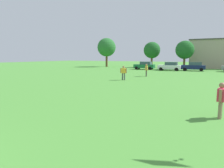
{
  "coord_description": "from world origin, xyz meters",
  "views": [
    {
      "loc": [
        6.58,
        -0.6,
        2.74
      ],
      "look_at": [
        2.32,
        8.16,
        1.4
      ],
      "focal_mm": 32.04,
      "sensor_mm": 36.0,
      "label": 1
    }
  ],
  "objects_px": {
    "adult_bystander": "(221,97)",
    "tree_far_right": "(185,50)",
    "bystander_near_trees": "(146,69)",
    "parked_car_white_1": "(170,66)",
    "tree_far_left": "(107,47)",
    "parked_car_navy_2": "(194,66)",
    "parked_car_green_0": "(145,65)",
    "bystander_midfield": "(124,72)",
    "tree_center": "(152,50)"
  },
  "relations": [
    {
      "from": "bystander_midfield",
      "to": "tree_center",
      "type": "distance_m",
      "value": 28.84
    },
    {
      "from": "bystander_midfield",
      "to": "parked_car_white_1",
      "type": "distance_m",
      "value": 18.92
    },
    {
      "from": "bystander_near_trees",
      "to": "tree_far_left",
      "type": "distance_m",
      "value": 27.77
    },
    {
      "from": "tree_far_right",
      "to": "bystander_midfield",
      "type": "bearing_deg",
      "value": -99.12
    },
    {
      "from": "parked_car_green_0",
      "to": "bystander_midfield",
      "type": "bearing_deg",
      "value": 99.77
    },
    {
      "from": "parked_car_white_1",
      "to": "parked_car_navy_2",
      "type": "height_order",
      "value": "same"
    },
    {
      "from": "parked_car_navy_2",
      "to": "tree_far_right",
      "type": "height_order",
      "value": "tree_far_right"
    },
    {
      "from": "tree_center",
      "to": "adult_bystander",
      "type": "bearing_deg",
      "value": -71.11
    },
    {
      "from": "bystander_midfield",
      "to": "tree_far_right",
      "type": "bearing_deg",
      "value": 75.31
    },
    {
      "from": "parked_car_white_1",
      "to": "tree_far_left",
      "type": "bearing_deg",
      "value": -23.6
    },
    {
      "from": "bystander_midfield",
      "to": "parked_car_green_0",
      "type": "relative_size",
      "value": 0.39
    },
    {
      "from": "tree_far_right",
      "to": "adult_bystander",
      "type": "bearing_deg",
      "value": -81.38
    },
    {
      "from": "bystander_near_trees",
      "to": "bystander_midfield",
      "type": "distance_m",
      "value": 5.52
    },
    {
      "from": "adult_bystander",
      "to": "parked_car_navy_2",
      "type": "xyz_separation_m",
      "value": [
        -3.21,
        31.7,
        -0.1
      ]
    },
    {
      "from": "parked_car_navy_2",
      "to": "adult_bystander",
      "type": "bearing_deg",
      "value": 95.78
    },
    {
      "from": "adult_bystander",
      "to": "parked_car_white_1",
      "type": "xyz_separation_m",
      "value": [
        -7.54,
        30.5,
        -0.1
      ]
    },
    {
      "from": "tree_far_left",
      "to": "tree_far_right",
      "type": "distance_m",
      "value": 20.22
    },
    {
      "from": "parked_car_green_0",
      "to": "parked_car_navy_2",
      "type": "xyz_separation_m",
      "value": [
        9.77,
        0.06,
        0.0
      ]
    },
    {
      "from": "tree_far_right",
      "to": "parked_car_white_1",
      "type": "bearing_deg",
      "value": -108.07
    },
    {
      "from": "parked_car_white_1",
      "to": "tree_center",
      "type": "xyz_separation_m",
      "value": [
        -6.16,
        9.54,
        3.45
      ]
    },
    {
      "from": "bystander_midfield",
      "to": "parked_car_navy_2",
      "type": "xyz_separation_m",
      "value": [
        6.33,
        20.01,
        -0.13
      ]
    },
    {
      "from": "tree_far_right",
      "to": "tree_far_left",
      "type": "bearing_deg",
      "value": 174.85
    },
    {
      "from": "adult_bystander",
      "to": "tree_far_right",
      "type": "relative_size",
      "value": 0.26
    },
    {
      "from": "tree_far_left",
      "to": "tree_center",
      "type": "bearing_deg",
      "value": 7.72
    },
    {
      "from": "parked_car_navy_2",
      "to": "tree_center",
      "type": "relative_size",
      "value": 0.67
    },
    {
      "from": "bystander_near_trees",
      "to": "parked_car_green_0",
      "type": "bearing_deg",
      "value": -174.56
    },
    {
      "from": "parked_car_navy_2",
      "to": "tree_far_right",
      "type": "distance_m",
      "value": 6.36
    },
    {
      "from": "bystander_midfield",
      "to": "tree_far_left",
      "type": "relative_size",
      "value": 0.22
    },
    {
      "from": "parked_car_white_1",
      "to": "tree_center",
      "type": "relative_size",
      "value": 0.67
    },
    {
      "from": "adult_bystander",
      "to": "tree_far_left",
      "type": "relative_size",
      "value": 0.21
    },
    {
      "from": "parked_car_white_1",
      "to": "tree_far_left",
      "type": "height_order",
      "value": "tree_far_left"
    },
    {
      "from": "adult_bystander",
      "to": "bystander_near_trees",
      "type": "distance_m",
      "value": 19.02
    },
    {
      "from": "bystander_near_trees",
      "to": "tree_far_right",
      "type": "height_order",
      "value": "tree_far_right"
    },
    {
      "from": "parked_car_green_0",
      "to": "tree_far_right",
      "type": "xyz_separation_m",
      "value": [
        7.43,
        4.96,
        3.31
      ]
    },
    {
      "from": "adult_bystander",
      "to": "bystander_midfield",
      "type": "height_order",
      "value": "bystander_midfield"
    },
    {
      "from": "parked_car_green_0",
      "to": "parked_car_white_1",
      "type": "height_order",
      "value": "same"
    },
    {
      "from": "bystander_near_trees",
      "to": "parked_car_white_1",
      "type": "distance_m",
      "value": 13.44
    },
    {
      "from": "tree_far_right",
      "to": "parked_car_navy_2",
      "type": "bearing_deg",
      "value": -64.52
    },
    {
      "from": "parked_car_green_0",
      "to": "tree_far_left",
      "type": "xyz_separation_m",
      "value": [
        -12.68,
        6.77,
        4.31
      ]
    },
    {
      "from": "bystander_midfield",
      "to": "parked_car_white_1",
      "type": "relative_size",
      "value": 0.39
    },
    {
      "from": "parked_car_white_1",
      "to": "parked_car_navy_2",
      "type": "distance_m",
      "value": 4.49
    },
    {
      "from": "tree_far_left",
      "to": "parked_car_navy_2",
      "type": "bearing_deg",
      "value": -16.65
    },
    {
      "from": "bystander_midfield",
      "to": "tree_center",
      "type": "height_order",
      "value": "tree_center"
    },
    {
      "from": "tree_center",
      "to": "bystander_midfield",
      "type": "bearing_deg",
      "value": -81.66
    },
    {
      "from": "parked_car_green_0",
      "to": "parked_car_white_1",
      "type": "bearing_deg",
      "value": 168.16
    },
    {
      "from": "parked_car_white_1",
      "to": "tree_far_left",
      "type": "distance_m",
      "value": 20.24
    },
    {
      "from": "parked_car_white_1",
      "to": "tree_far_right",
      "type": "bearing_deg",
      "value": -108.07
    },
    {
      "from": "adult_bystander",
      "to": "tree_far_right",
      "type": "bearing_deg",
      "value": 17.72
    },
    {
      "from": "bystander_near_trees",
      "to": "parked_car_navy_2",
      "type": "relative_size",
      "value": 0.41
    },
    {
      "from": "parked_car_green_0",
      "to": "adult_bystander",
      "type": "bearing_deg",
      "value": 112.3
    }
  ]
}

